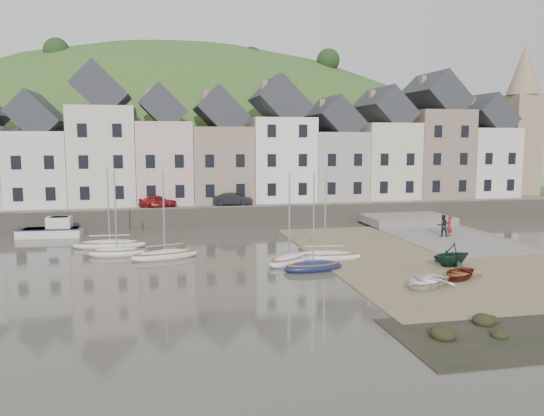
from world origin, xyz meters
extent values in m
plane|color=#413C33|center=(0.00, 0.00, 0.00)|extent=(160.00, 160.00, 0.00)
cube|color=#315020|center=(0.00, 32.00, 0.75)|extent=(90.00, 30.00, 1.50)
cube|color=slate|center=(0.00, 20.50, 1.55)|extent=(70.00, 7.00, 0.10)
cube|color=slate|center=(0.00, 17.00, 0.90)|extent=(70.00, 1.20, 1.80)
cube|color=brown|center=(11.00, 0.00, 0.03)|extent=(18.00, 26.00, 0.06)
cube|color=slate|center=(15.00, 8.00, 0.06)|extent=(8.00, 18.00, 0.12)
ellipsoid|color=#315020|center=(-5.00, 60.00, -18.00)|extent=(134.40, 84.00, 84.00)
cylinder|color=#382619|center=(-22.00, 48.00, 18.00)|extent=(0.50, 0.50, 3.00)
sphere|color=#213D19|center=(-22.00, 48.00, 20.50)|extent=(3.60, 3.60, 3.60)
cylinder|color=#382619|center=(-8.00, 52.00, 18.00)|extent=(0.50, 0.50, 3.00)
sphere|color=#213D19|center=(-8.00, 52.00, 20.50)|extent=(3.60, 3.60, 3.60)
cylinder|color=#382619|center=(6.00, 50.00, 18.00)|extent=(0.50, 0.50, 3.00)
sphere|color=#213D19|center=(6.00, 50.00, 20.50)|extent=(3.60, 3.60, 3.60)
cylinder|color=#382619|center=(18.00, 49.00, 18.00)|extent=(0.50, 0.50, 3.00)
sphere|color=#213D19|center=(18.00, 49.00, 20.50)|extent=(3.60, 3.60, 3.60)
cube|color=silver|center=(-20.05, 24.00, 5.25)|extent=(5.80, 8.00, 7.50)
cube|color=gray|center=(-21.50, 24.00, 11.92)|extent=(0.60, 0.90, 1.40)
cube|color=beige|center=(-13.90, 24.00, 6.50)|extent=(6.40, 8.00, 10.00)
cube|color=gray|center=(-15.50, 24.00, 14.73)|extent=(0.60, 0.90, 1.40)
cube|color=#C3A4A2|center=(-7.85, 24.00, 5.75)|extent=(5.60, 8.00, 8.50)
cube|color=gray|center=(-9.25, 24.00, 12.82)|extent=(0.60, 0.90, 1.40)
cube|color=gray|center=(-1.90, 24.00, 5.50)|extent=(6.20, 8.00, 8.00)
cube|color=gray|center=(-3.45, 24.00, 12.62)|extent=(0.60, 0.90, 1.40)
cube|color=white|center=(4.55, 24.00, 6.00)|extent=(6.60, 8.00, 9.00)
cube|color=gray|center=(2.90, 24.00, 13.83)|extent=(0.60, 0.90, 1.40)
cube|color=#A49F96|center=(10.80, 24.00, 5.25)|extent=(5.80, 8.00, 7.50)
cube|color=gray|center=(9.35, 24.00, 11.92)|extent=(0.60, 0.90, 1.40)
cube|color=beige|center=(16.75, 24.00, 5.75)|extent=(6.00, 8.00, 8.50)
cube|color=gray|center=(15.25, 24.00, 13.02)|extent=(0.60, 0.90, 1.40)
cube|color=#836B5E|center=(23.00, 24.00, 6.50)|extent=(6.40, 8.00, 10.00)
cube|color=gray|center=(21.40, 24.00, 14.73)|extent=(0.60, 0.90, 1.40)
cube|color=silver|center=(29.15, 24.00, 5.50)|extent=(5.80, 8.00, 8.00)
cube|color=gray|center=(27.70, 24.00, 12.42)|extent=(0.60, 0.90, 1.40)
cube|color=#997F60|center=(34.55, 24.00, 7.50)|extent=(3.50, 3.50, 12.00)
cone|color=#997F60|center=(34.55, 24.00, 16.50)|extent=(4.00, 4.00, 6.00)
ellipsoid|color=silver|center=(-12.31, 8.02, 0.20)|extent=(5.54, 1.76, 0.84)
ellipsoid|color=brown|center=(-12.31, 8.02, 0.42)|extent=(5.10, 1.60, 0.20)
cylinder|color=#B2B5B7|center=(-12.31, 8.02, 3.30)|extent=(0.10, 0.10, 5.60)
cylinder|color=#B2B5B7|center=(-12.31, 8.02, 0.95)|extent=(3.01, 0.22, 0.08)
ellipsoid|color=silver|center=(-11.57, 4.92, 0.20)|extent=(3.95, 1.56, 0.84)
ellipsoid|color=brown|center=(-11.57, 4.92, 0.42)|extent=(3.63, 1.41, 0.20)
cylinder|color=#B2B5B7|center=(-11.57, 4.92, 3.30)|extent=(0.10, 0.10, 5.60)
cylinder|color=#B2B5B7|center=(-11.57, 4.92, 0.95)|extent=(2.16, 0.11, 0.08)
ellipsoid|color=beige|center=(-8.23, 3.26, 0.20)|extent=(5.02, 2.71, 0.84)
ellipsoid|color=brown|center=(-8.23, 3.26, 0.42)|extent=(4.62, 2.47, 0.20)
cylinder|color=#B2B5B7|center=(-8.23, 3.26, 3.30)|extent=(0.10, 0.10, 5.60)
cylinder|color=#B2B5B7|center=(-8.23, 3.26, 0.95)|extent=(2.57, 0.77, 0.08)
ellipsoid|color=silver|center=(-0.10, -0.08, 0.20)|extent=(3.97, 3.65, 0.84)
ellipsoid|color=brown|center=(-0.10, -0.08, 0.42)|extent=(3.64, 3.34, 0.20)
cylinder|color=#B2B5B7|center=(-0.10, -0.08, 3.30)|extent=(0.10, 0.10, 5.60)
cylinder|color=#B2B5B7|center=(-0.10, -0.08, 0.95)|extent=(1.71, 1.43, 0.08)
ellipsoid|color=silver|center=(2.61, 0.64, 0.20)|extent=(5.28, 2.25, 0.84)
ellipsoid|color=brown|center=(2.61, 0.64, 0.42)|extent=(4.85, 2.05, 0.20)
cylinder|color=#B2B5B7|center=(2.61, 0.64, 3.30)|extent=(0.10, 0.10, 5.60)
cylinder|color=#B2B5B7|center=(2.61, 0.64, 0.95)|extent=(2.79, 0.50, 0.08)
ellipsoid|color=#141B3E|center=(0.96, -2.20, 0.20)|extent=(4.14, 1.99, 0.84)
ellipsoid|color=brown|center=(0.96, -2.20, 0.42)|extent=(3.81, 1.81, 0.20)
cylinder|color=#B2B5B7|center=(0.96, -2.20, 3.30)|extent=(0.10, 0.10, 5.60)
cylinder|color=#B2B5B7|center=(0.96, -2.20, 0.95)|extent=(2.18, 0.35, 0.08)
cube|color=silver|center=(-17.80, 13.89, 0.35)|extent=(5.07, 1.72, 0.70)
cube|color=#141B3E|center=(-17.80, 13.89, 0.72)|extent=(4.97, 1.77, 0.08)
cube|color=silver|center=(-17.04, 13.90, 1.20)|extent=(1.78, 1.21, 1.00)
cube|color=silver|center=(-17.46, 13.73, 0.35)|extent=(4.87, 2.05, 0.70)
cube|color=#141B3E|center=(-17.46, 13.73, 0.72)|extent=(4.78, 2.10, 0.08)
cube|color=silver|center=(-16.75, 13.79, 1.20)|extent=(1.75, 1.32, 1.00)
imported|color=white|center=(5.98, -7.50, 0.41)|extent=(4.10, 3.75, 0.69)
imported|color=#142E21|center=(10.03, -3.13, 0.82)|extent=(3.33, 3.02, 1.52)
imported|color=maroon|center=(8.78, -6.18, 0.37)|extent=(3.65, 3.54, 0.62)
imported|color=maroon|center=(15.41, 6.57, 1.02)|extent=(0.78, 0.72, 1.79)
imported|color=black|center=(14.84, 6.62, 1.05)|extent=(1.02, 0.86, 1.85)
imported|color=maroon|center=(-8.64, 19.50, 2.22)|extent=(3.80, 1.92, 1.24)
imported|color=black|center=(-1.18, 19.50, 2.25)|extent=(4.18, 2.32, 1.31)
ellipsoid|color=black|center=(2.94, -14.81, 0.21)|extent=(1.05, 1.15, 0.68)
ellipsoid|color=black|center=(5.60, -13.61, 0.19)|extent=(0.96, 1.06, 0.63)
ellipsoid|color=black|center=(6.14, -13.44, 0.13)|extent=(0.63, 0.69, 0.41)
ellipsoid|color=black|center=(5.29, -15.24, 0.13)|extent=(0.65, 0.72, 0.43)
camera|label=1|loc=(-8.55, -34.83, 8.32)|focal=36.04mm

